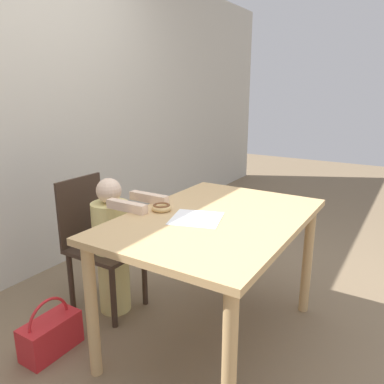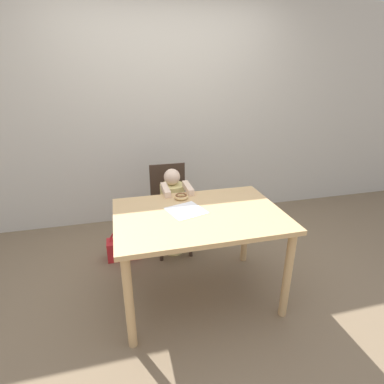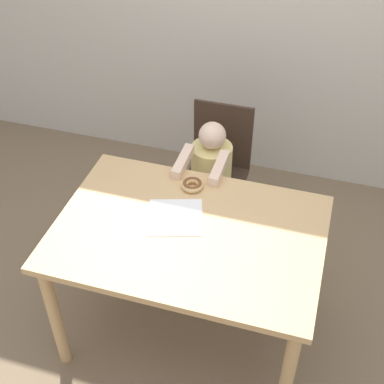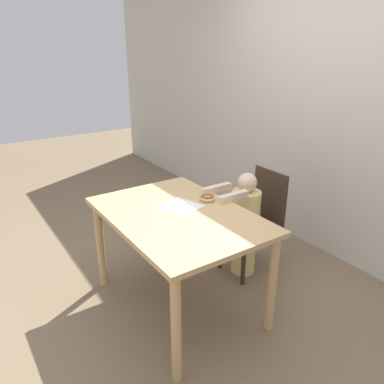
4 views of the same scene
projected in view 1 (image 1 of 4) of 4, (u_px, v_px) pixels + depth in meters
name	position (u px, v px, depth m)	size (l,w,h in m)	color
ground_plane	(213.00, 337.00, 2.18)	(12.00, 12.00, 0.00)	#7A664C
wall_back	(21.00, 111.00, 2.64)	(8.00, 0.05, 2.50)	beige
dining_table	(215.00, 234.00, 2.01)	(1.24, 0.86, 0.75)	tan
chair	(98.00, 244.00, 2.41)	(0.36, 0.43, 0.86)	#38281E
child_figure	(113.00, 246.00, 2.35)	(0.25, 0.47, 0.88)	#E0D17F
donut	(162.00, 207.00, 2.07)	(0.11, 0.11, 0.04)	#DBB270
napkin	(196.00, 218.00, 1.94)	(0.32, 0.32, 0.00)	white
handbag	(51.00, 334.00, 2.04)	(0.32, 0.16, 0.32)	red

